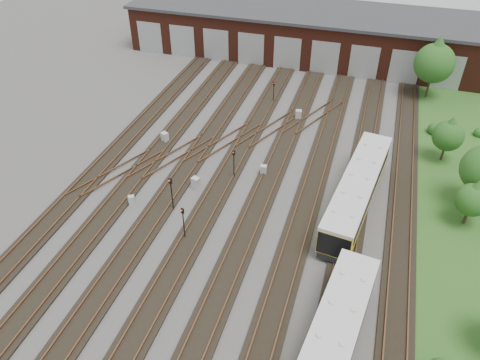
% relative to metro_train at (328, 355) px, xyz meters
% --- Properties ---
extents(ground, '(120.00, 120.00, 0.00)m').
position_rel_metro_train_xyz_m(ground, '(-10.00, 8.39, -1.87)').
color(ground, '#464341').
rests_on(ground, ground).
extents(track_network, '(30.40, 70.00, 0.33)m').
position_rel_metro_train_xyz_m(track_network, '(-10.17, 8.98, -1.76)').
color(track_network, black).
rests_on(track_network, ground).
extents(maintenance_shed, '(51.00, 12.50, 6.35)m').
position_rel_metro_train_xyz_m(maintenance_shed, '(-10.01, 48.36, 1.33)').
color(maintenance_shed, '#4A1D12').
rests_on(maintenance_shed, ground).
extents(grass_verge, '(8.00, 55.00, 0.05)m').
position_rel_metro_train_xyz_m(grass_verge, '(9.00, 18.39, -1.85)').
color(grass_verge, '#20521B').
rests_on(grass_verge, ground).
extents(metro_train, '(4.54, 46.78, 3.01)m').
position_rel_metro_train_xyz_m(metro_train, '(0.00, 0.00, 0.00)').
color(metro_train, black).
rests_on(metro_train, ground).
extents(signal_mast_0, '(0.27, 0.26, 3.15)m').
position_rel_metro_train_xyz_m(signal_mast_0, '(-12.50, 8.18, 0.13)').
color(signal_mast_0, black).
rests_on(signal_mast_0, ground).
extents(signal_mast_1, '(0.29, 0.28, 3.33)m').
position_rel_metro_train_xyz_m(signal_mast_1, '(-14.82, 11.17, 0.25)').
color(signal_mast_1, black).
rests_on(signal_mast_1, ground).
extents(signal_mast_2, '(0.24, 0.22, 2.53)m').
position_rel_metro_train_xyz_m(signal_mast_2, '(-11.42, 32.91, -0.24)').
color(signal_mast_2, black).
rests_on(signal_mast_2, ground).
extents(signal_mast_3, '(0.26, 0.25, 3.05)m').
position_rel_metro_train_xyz_m(signal_mast_3, '(-11.24, 17.06, 0.08)').
color(signal_mast_3, black).
rests_on(signal_mast_3, ground).
extents(relay_cabinet_0, '(0.65, 0.61, 0.87)m').
position_rel_metro_train_xyz_m(relay_cabinet_0, '(-18.57, 10.77, -1.44)').
color(relay_cabinet_0, '#A7ABAD').
rests_on(relay_cabinet_0, ground).
extents(relay_cabinet_1, '(0.84, 0.79, 1.12)m').
position_rel_metro_train_xyz_m(relay_cabinet_1, '(-20.01, 20.82, -1.31)').
color(relay_cabinet_1, '#A7ABAD').
rests_on(relay_cabinet_1, ground).
extents(relay_cabinet_2, '(0.82, 0.75, 1.12)m').
position_rel_metro_train_xyz_m(relay_cabinet_2, '(-14.08, 14.56, -1.31)').
color(relay_cabinet_2, '#A7ABAD').
rests_on(relay_cabinet_2, ground).
extents(relay_cabinet_3, '(0.64, 0.55, 0.99)m').
position_rel_metro_train_xyz_m(relay_cabinet_3, '(-8.75, 18.41, -1.38)').
color(relay_cabinet_3, '#A7ABAD').
rests_on(relay_cabinet_3, ground).
extents(relay_cabinet_4, '(0.76, 0.67, 1.10)m').
position_rel_metro_train_xyz_m(relay_cabinet_4, '(-7.72, 29.64, -1.32)').
color(relay_cabinet_4, '#A7ABAD').
rests_on(relay_cabinet_4, ground).
extents(tree_0, '(4.60, 4.60, 7.62)m').
position_rel_metro_train_xyz_m(tree_0, '(6.00, 39.53, 3.03)').
color(tree_0, '#2F2515').
rests_on(tree_0, ground).
extents(tree_1, '(2.96, 2.96, 4.90)m').
position_rel_metro_train_xyz_m(tree_1, '(7.38, 25.92, 1.28)').
color(tree_1, '#2F2515').
rests_on(tree_1, ground).
extents(tree_3, '(2.71, 2.71, 4.49)m').
position_rel_metro_train_xyz_m(tree_3, '(8.90, 16.69, 1.01)').
color(tree_3, '#2F2515').
rests_on(tree_3, ground).
extents(bush_1, '(1.47, 1.47, 1.47)m').
position_rel_metro_train_xyz_m(bush_1, '(6.79, 30.99, -1.13)').
color(bush_1, '#214C15').
rests_on(bush_1, ground).
extents(bush_2, '(1.09, 1.09, 1.09)m').
position_rel_metro_train_xyz_m(bush_2, '(11.31, 31.82, -1.33)').
color(bush_2, '#214C15').
rests_on(bush_2, ground).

